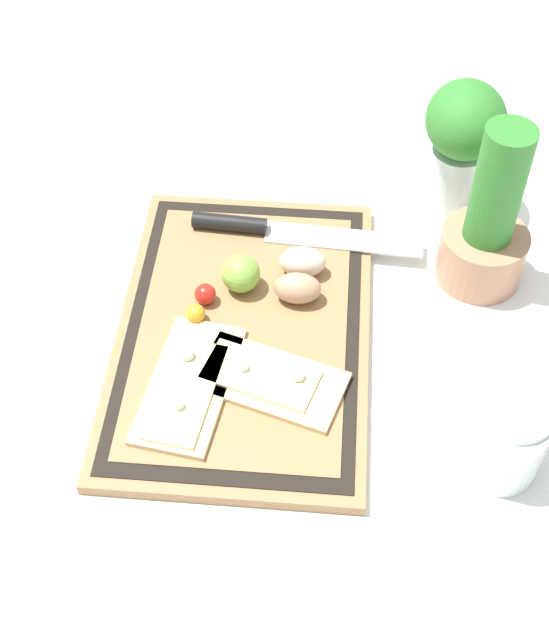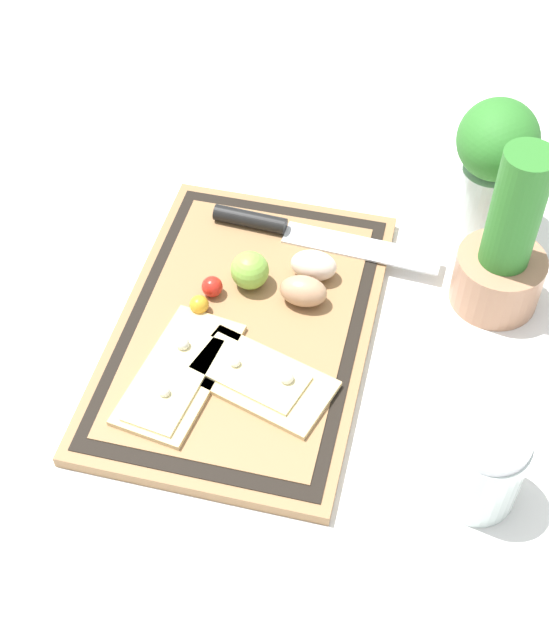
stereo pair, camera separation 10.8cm
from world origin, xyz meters
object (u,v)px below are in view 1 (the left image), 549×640
(egg_pink, at_px, (302,262))
(cherry_tomato_red, at_px, (205,294))
(sauce_jar, at_px, (505,440))
(herb_glass, at_px, (462,138))
(pizza_slice_far, at_px, (269,379))
(egg_brown, at_px, (297,288))
(herb_pot, at_px, (488,230))
(cherry_tomato_yellow, at_px, (196,313))
(pizza_slice_near, at_px, (188,385))
(lime, at_px, (241,274))
(knife, at_px, (269,229))

(egg_pink, xyz_separation_m, cherry_tomato_red, (0.06, -0.12, -0.01))
(sauce_jar, xyz_separation_m, herb_glass, (-0.43, -0.03, 0.07))
(pizza_slice_far, distance_m, egg_brown, 0.14)
(pizza_slice_far, distance_m, cherry_tomato_red, 0.15)
(herb_pot, bearing_deg, egg_brown, -71.22)
(egg_brown, height_order, herb_pot, herb_pot)
(herb_pot, bearing_deg, egg_pink, -81.93)
(pizza_slice_far, xyz_separation_m, cherry_tomato_red, (-0.12, -0.09, 0.01))
(cherry_tomato_red, relative_size, cherry_tomato_yellow, 1.11)
(pizza_slice_near, distance_m, egg_pink, 0.23)
(cherry_tomato_red, distance_m, sauce_jar, 0.40)
(cherry_tomato_red, bearing_deg, herb_pot, 104.99)
(cherry_tomato_red, height_order, cherry_tomato_yellow, cherry_tomato_red)
(cherry_tomato_red, relative_size, herb_glass, 0.14)
(lime, bearing_deg, egg_pink, 113.05)
(egg_brown, height_order, egg_pink, same)
(egg_pink, bearing_deg, cherry_tomato_yellow, -53.57)
(pizza_slice_near, bearing_deg, herb_glass, 138.95)
(pizza_slice_near, relative_size, cherry_tomato_yellow, 8.28)
(cherry_tomato_yellow, bearing_deg, egg_pink, 126.43)
(pizza_slice_far, distance_m, sauce_jar, 0.27)
(sauce_jar, bearing_deg, cherry_tomato_yellow, -114.72)
(egg_brown, distance_m, herb_glass, 0.31)
(knife, relative_size, sauce_jar, 2.85)
(pizza_slice_far, distance_m, cherry_tomato_yellow, 0.13)
(egg_pink, bearing_deg, herb_glass, 130.39)
(cherry_tomato_red, bearing_deg, knife, 152.54)
(pizza_slice_far, height_order, egg_brown, egg_brown)
(pizza_slice_near, distance_m, lime, 0.17)
(knife, height_order, herb_pot, herb_pot)
(lime, relative_size, sauce_jar, 0.45)
(egg_pink, relative_size, lime, 1.22)
(pizza_slice_near, xyz_separation_m, egg_pink, (-0.20, 0.12, 0.01))
(pizza_slice_near, xyz_separation_m, herb_glass, (-0.37, 0.32, 0.09))
(egg_pink, bearing_deg, cherry_tomato_red, -62.79)
(cherry_tomato_yellow, bearing_deg, knife, 155.10)
(egg_brown, bearing_deg, egg_pink, 176.15)
(egg_pink, xyz_separation_m, herb_pot, (-0.03, 0.23, 0.04))
(lime, height_order, herb_glass, herb_glass)
(pizza_slice_near, distance_m, herb_pot, 0.42)
(cherry_tomato_red, bearing_deg, egg_brown, 96.86)
(pizza_slice_near, height_order, egg_pink, egg_pink)
(egg_brown, distance_m, cherry_tomato_yellow, 0.13)
(lime, relative_size, herb_pot, 0.21)
(egg_brown, distance_m, herb_pot, 0.25)
(egg_brown, relative_size, cherry_tomato_yellow, 2.47)
(knife, height_order, egg_brown, egg_brown)
(knife, distance_m, cherry_tomato_red, 0.15)
(lime, height_order, cherry_tomato_red, lime)
(lime, bearing_deg, herb_pot, 101.97)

